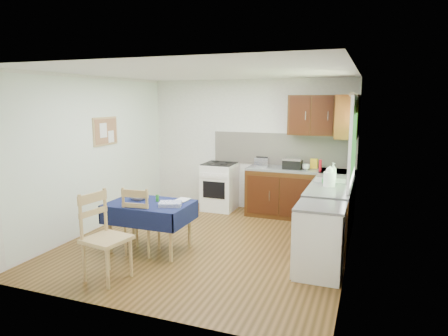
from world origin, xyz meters
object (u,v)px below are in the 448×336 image
at_px(chair_near, 103,234).
at_px(kettle, 329,178).
at_px(dish_rack, 330,180).
at_px(chair_far, 140,218).
at_px(dining_table, 150,210).
at_px(toaster, 262,162).
at_px(sandwich_press, 293,164).

xyz_separation_m(chair_near, kettle, (2.38, 2.01, 0.47)).
bearing_deg(dish_rack, chair_far, -128.15).
xyz_separation_m(dining_table, kettle, (2.34, 1.01, 0.44)).
distance_m(chair_near, dish_rack, 3.37).
xyz_separation_m(toaster, dish_rack, (1.31, -0.89, -0.06)).
xyz_separation_m(dining_table, dish_rack, (2.32, 1.38, 0.34)).
bearing_deg(chair_near, sandwich_press, -16.87).
xyz_separation_m(sandwich_press, dish_rack, (0.74, -0.91, -0.07)).
distance_m(chair_near, sandwich_press, 3.69).
relative_size(toaster, sandwich_press, 0.78).
height_order(chair_near, kettle, kettle).
relative_size(dining_table, sandwich_press, 3.53).
distance_m(dining_table, sandwich_press, 2.81).
bearing_deg(chair_far, chair_near, 84.73).
bearing_deg(toaster, kettle, -65.24).
distance_m(chair_near, kettle, 3.15).
relative_size(toaster, kettle, 0.90).
bearing_deg(toaster, chair_near, -129.65).
distance_m(toaster, dish_rack, 1.58).
bearing_deg(chair_far, kettle, -159.62).
relative_size(dish_rack, kettle, 1.63).
distance_m(dining_table, kettle, 2.59).
relative_size(chair_far, dish_rack, 2.09).
xyz_separation_m(chair_near, toaster, (1.05, 3.27, 0.43)).
xyz_separation_m(chair_far, toaster, (1.06, 2.45, 0.48)).
bearing_deg(toaster, sandwich_press, -19.67).
bearing_deg(dish_rack, toaster, 164.18).
xyz_separation_m(toaster, sandwich_press, (0.56, 0.02, 0.00)).
height_order(chair_near, dish_rack, dish_rack).
height_order(sandwich_press, kettle, kettle).
xyz_separation_m(dining_table, sandwich_press, (1.58, 2.29, 0.40)).
distance_m(chair_far, toaster, 2.71).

